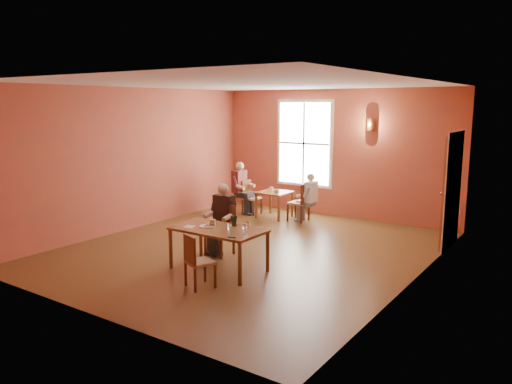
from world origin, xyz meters
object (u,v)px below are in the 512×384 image
Objects in this scene: diner_maroon at (251,189)px; diner_main at (218,222)px; main_table at (219,249)px; chair_diner_main at (219,231)px; diner_white at (300,198)px; chair_diner_white at (298,202)px; second_table at (274,205)px; chair_empty at (200,261)px; chair_diner_maroon at (252,197)px.

diner_main is at bearing 25.36° from diner_maroon.
main_table is 1.22× the size of diner_main.
diner_white is at bearing -87.95° from chair_diner_main.
diner_main is 3.11m from chair_diner_white.
diner_maroon reaches higher than second_table.
second_table is (-1.54, 4.47, -0.09)m from chair_empty.
diner_white is at bearing 123.86° from chair_empty.
diner_maroon is (-1.97, 3.72, 0.27)m from main_table.
diner_white is 0.88× the size of diner_maroon.
chair_diner_white is 1.08× the size of chair_diner_maroon.
chair_diner_white is (-0.14, 3.10, -0.16)m from diner_main.
diner_maroon is (-1.36, 0.00, 0.07)m from diner_white.
main_table is at bearing 127.57° from chair_diner_main.
chair_diner_white is 0.82× the size of diner_white.
diner_white is at bearing 99.31° from main_table.
diner_maroon reaches higher than chair_empty.
chair_empty is at bearing 26.12° from chair_diner_maroon.
chair_diner_maroon is 0.20m from diner_maroon.
diner_white is at bearing 90.00° from chair_diner_maroon.
chair_diner_white is 1.30m from chair_diner_maroon.
diner_white is (0.68, 0.00, 0.23)m from second_table.
chair_diner_white is at bearing 90.00° from diner_white.
second_table is at bearing -75.71° from diner_main.
diner_maroon reaches higher than chair_diner_white.
chair_diner_main is at bearing 141.19° from chair_empty.
diner_main is 3.10m from diner_white.
diner_main is at bearing 128.88° from main_table.
chair_diner_main is 1.00× the size of chair_diner_white.
chair_diner_maroon is at bearing 117.54° from main_table.
chair_empty is 1.14× the size of second_table.
diner_maroon is at bearing -64.64° from diner_main.
diner_main reaches higher than diner_white.
chair_diner_maroon is at bearing -64.88° from chair_diner_main.
diner_maroon is (-0.68, 0.00, 0.30)m from second_table.
chair_diner_main is 3.07m from diner_white.
chair_diner_white reaches higher than chair_diner_maroon.
second_table is at bearing -75.57° from chair_diner_main.
chair_empty is at bearing 118.77° from diner_main.
chair_diner_main is 3.39m from chair_diner_maroon.
second_table is 0.72m from diner_white.
diner_main is at bearing 90.00° from chair_diner_main.
chair_diner_main is 3.17m from second_table.
chair_empty is (0.75, -1.37, -0.20)m from diner_main.
chair_diner_maroon reaches higher than main_table.
diner_maroon is (-0.03, 0.00, 0.20)m from chair_diner_maroon.
chair_diner_white is at bearing 0.00° from second_table.
chair_diner_main is 0.16m from diner_main.
chair_diner_maroon is at bearing 180.00° from second_table.
chair_diner_main reaches higher than chair_empty.
chair_diner_main is at bearing -75.57° from second_table.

